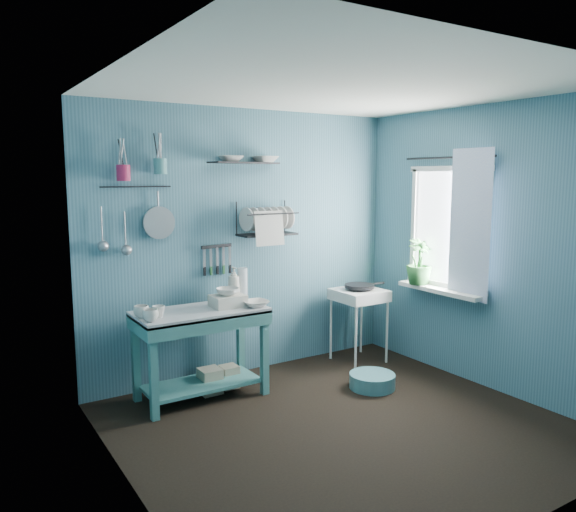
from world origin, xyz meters
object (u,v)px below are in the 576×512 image
dish_rack (267,218)px  storage_tin_small (229,377)px  water_bottle (243,283)px  storage_tin_large (210,381)px  work_counter (201,354)px  mug_mid (159,312)px  hotplate_stand (359,325)px  utensil_cup_teal (160,166)px  potted_plant (419,262)px  floor_basin (372,381)px  mug_left (151,316)px  utensil_cup_magenta (123,173)px  mug_right (141,312)px  frying_pan (359,286)px  colander (159,223)px  soap_bottle (234,283)px  wash_tub (228,301)px

dish_rack → storage_tin_small: (-0.52, -0.19, -1.39)m
water_bottle → storage_tin_large: 0.92m
work_counter → storage_tin_small: 0.42m
mug_mid → hotplate_stand: 2.18m
utensil_cup_teal → potted_plant: (2.33, -0.72, -0.91)m
floor_basin → mug_left: bearing=166.1°
utensil_cup_magenta → storage_tin_large: utensil_cup_magenta is taller
mug_left → mug_right: (-0.02, 0.16, 0.00)m
utensil_cup_magenta → floor_basin: size_ratio=0.32×
frying_pan → colander: 2.11m
storage_tin_large → water_bottle: bearing=22.0°
hotplate_stand → storage_tin_large: 1.67m
soap_bottle → utensil_cup_teal: bearing=168.6°
frying_pan → floor_basin: (-0.38, -0.66, -0.71)m
dish_rack → storage_tin_small: bearing=-169.4°
water_bottle → floor_basin: (0.86, -0.84, -0.84)m
work_counter → water_bottle: bearing=16.0°
wash_tub → mug_right: bearing=178.5°
water_bottle → colander: size_ratio=1.00×
wash_tub → soap_bottle: size_ratio=0.94×
storage_tin_large → dish_rack: bearing=17.3°
storage_tin_small → colander: bearing=151.7°
mug_mid → mug_right: bearing=153.4°
potted_plant → mug_left: bearing=174.9°
mug_mid → potted_plant: size_ratio=0.22×
work_counter → frying_pan: frying_pan is taller
dish_rack → mug_mid: bearing=-174.4°
floor_basin → utensil_cup_teal: bearing=149.0°
utensil_cup_magenta → potted_plant: (2.65, -0.72, -0.85)m
water_bottle → floor_basin: water_bottle is taller
potted_plant → floor_basin: 1.27m
water_bottle → utensil_cup_teal: bearing=171.7°
wash_tub → floor_basin: 1.48m
wash_tub → storage_tin_small: bearing=63.4°
mug_mid → storage_tin_small: 1.00m
water_bottle → dish_rack: (0.30, 0.05, 0.58)m
frying_pan → storage_tin_small: (-1.45, 0.04, -0.68)m
storage_tin_large → utensil_cup_magenta: bearing=155.7°
mug_mid → colander: colander is taller
soap_bottle → frying_pan: bearing=-6.9°
storage_tin_large → wash_tub: bearing=-25.0°
work_counter → soap_bottle: (0.42, 0.20, 0.53)m
hotplate_stand → storage_tin_small: 1.48m
dish_rack → colander: (-1.02, 0.08, -0.00)m
frying_pan → mug_mid: bearing=-177.4°
work_counter → wash_tub: 0.50m
utensil_cup_teal → mug_mid: bearing=-116.1°
soap_bottle → utensil_cup_teal: utensil_cup_teal is taller
dish_rack → mug_left: bearing=-171.5°
mug_right → floor_basin: 2.11m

